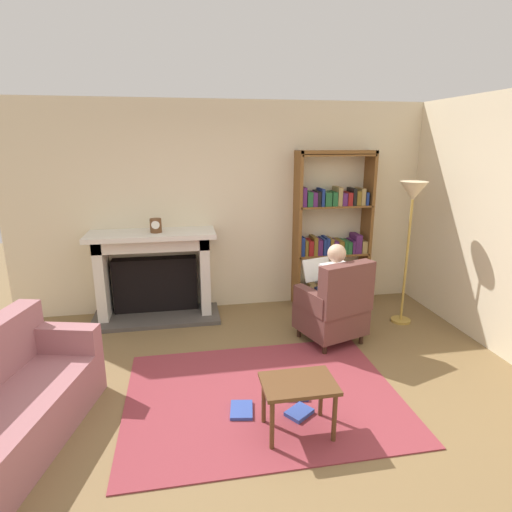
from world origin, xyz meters
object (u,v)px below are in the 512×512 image
(fireplace, at_px, (155,272))
(floor_lamp, at_px, (412,204))
(seated_reader, at_px, (329,287))
(side_table, at_px, (298,390))
(mantel_clock, at_px, (156,226))
(armchair_reading, at_px, (335,307))
(bookshelf, at_px, (332,235))

(fireplace, bearing_deg, floor_lamp, -13.64)
(seated_reader, distance_m, side_table, 1.70)
(fireplace, distance_m, mantel_clock, 0.63)
(fireplace, bearing_deg, mantel_clock, -59.91)
(mantel_clock, bearing_deg, side_table, -64.95)
(mantel_clock, bearing_deg, fireplace, 120.09)
(fireplace, height_order, seated_reader, seated_reader)
(mantel_clock, bearing_deg, armchair_reading, -27.89)
(mantel_clock, distance_m, floor_lamp, 3.05)
(mantel_clock, xyz_separation_m, side_table, (1.13, -2.41, -0.84))
(mantel_clock, height_order, bookshelf, bookshelf)
(fireplace, height_order, floor_lamp, floor_lamp)
(bookshelf, xyz_separation_m, side_table, (-1.17, -2.55, -0.60))
(fireplace, relative_size, side_table, 2.82)
(mantel_clock, relative_size, armchair_reading, 0.17)
(armchair_reading, relative_size, seated_reader, 0.85)
(armchair_reading, bearing_deg, fireplace, -47.88)
(mantel_clock, height_order, armchair_reading, mantel_clock)
(mantel_clock, distance_m, bookshelf, 2.31)
(mantel_clock, distance_m, seated_reader, 2.19)
(armchair_reading, height_order, side_table, armchair_reading)
(mantel_clock, xyz_separation_m, armchair_reading, (1.94, -1.02, -0.79))
(armchair_reading, bearing_deg, mantel_clock, -46.30)
(mantel_clock, relative_size, side_table, 0.30)
(seated_reader, bearing_deg, mantel_clock, -44.09)
(fireplace, distance_m, side_table, 2.79)
(side_table, height_order, floor_lamp, floor_lamp)
(bookshelf, bearing_deg, side_table, -114.63)
(side_table, xyz_separation_m, floor_lamp, (1.85, 1.78, 1.11))
(fireplace, bearing_deg, side_table, -64.74)
(mantel_clock, height_order, floor_lamp, floor_lamp)
(bookshelf, distance_m, seated_reader, 1.18)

